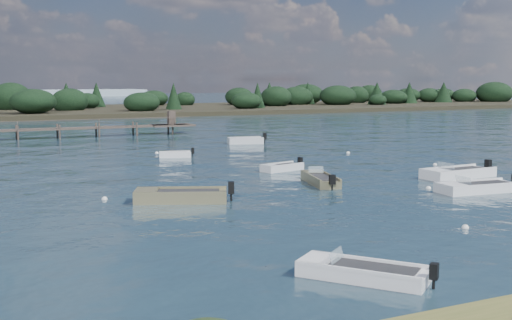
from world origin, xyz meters
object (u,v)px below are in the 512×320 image
dinghy_near_olive (362,275)px  dinghy_mid_white_a (478,189)px  tender_far_white (175,156)px  tender_far_grey_b (246,142)px  dinghy_extra_b (320,181)px  dinghy_mid_white_b (458,175)px  dinghy_extra_a (282,169)px  dinghy_mid_grey (181,198)px

dinghy_near_olive → dinghy_mid_white_a: dinghy_mid_white_a is taller
tender_far_white → tender_far_grey_b: bearing=37.9°
dinghy_extra_b → tender_far_grey_b: 25.19m
dinghy_mid_white_b → dinghy_mid_white_a: dinghy_mid_white_b is taller
dinghy_extra_a → tender_far_white: size_ratio=1.21×
dinghy_mid_grey → dinghy_extra_b: dinghy_mid_grey is taller
dinghy_near_olive → dinghy_mid_white_a: bearing=34.7°
dinghy_mid_white_a → dinghy_near_olive: bearing=-145.3°
dinghy_near_olive → dinghy_extra_a: bearing=68.3°
dinghy_mid_white_a → tender_far_grey_b: tender_far_grey_b is taller
dinghy_extra_b → tender_far_grey_b: size_ratio=1.20×
tender_far_white → dinghy_extra_b: dinghy_extra_b is taller
dinghy_mid_white_b → dinghy_mid_grey: (-19.07, -0.13, -0.00)m
dinghy_extra_a → tender_far_white: bearing=112.2°
dinghy_mid_grey → dinghy_mid_white_a: dinghy_mid_grey is taller
dinghy_mid_white_a → dinghy_extra_a: bearing=116.3°
dinghy_extra_a → dinghy_mid_white_b: dinghy_mid_white_b is taller
dinghy_mid_white_b → dinghy_extra_b: (-9.44, 1.71, -0.02)m
tender_far_white → dinghy_near_olive: dinghy_near_olive is taller
dinghy_mid_white_a → dinghy_mid_white_b: bearing=58.8°
dinghy_extra_a → dinghy_extra_b: size_ratio=0.74×
dinghy_mid_grey → dinghy_extra_a: bearing=37.8°
dinghy_extra_a → dinghy_mid_white_a: bearing=-63.7°
dinghy_near_olive → dinghy_mid_white_a: 18.55m
tender_far_white → dinghy_near_olive: size_ratio=0.71×
dinghy_mid_grey → dinghy_extra_b: size_ratio=1.09×
dinghy_mid_white_b → dinghy_mid_white_a: (-2.80, -4.63, -0.02)m
dinghy_extra_a → tender_far_grey_b: (5.57, 18.41, 0.04)m
dinghy_near_olive → dinghy_extra_b: (8.62, 16.89, 0.02)m
dinghy_mid_grey → dinghy_mid_white_a: (16.27, -4.51, -0.02)m
dinghy_extra_a → dinghy_mid_grey: bearing=-142.2°
dinghy_extra_b → tender_far_grey_b: bearing=76.0°
tender_far_grey_b → dinghy_mid_grey: bearing=-120.9°
dinghy_extra_b → tender_far_grey_b: tender_far_grey_b is taller
dinghy_extra_a → tender_far_grey_b: 19.24m
tender_far_white → dinghy_mid_white_b: bearing=-54.3°
dinghy_near_olive → dinghy_mid_white_b: bearing=40.0°
tender_far_white → dinghy_mid_white_b: dinghy_mid_white_b is taller
dinghy_extra_b → dinghy_extra_a: bearing=85.0°
tender_far_white → dinghy_mid_white_a: size_ratio=0.56×
dinghy_extra_a → dinghy_extra_b: (-0.52, -6.03, 0.02)m
dinghy_extra_a → tender_far_grey_b: tender_far_grey_b is taller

